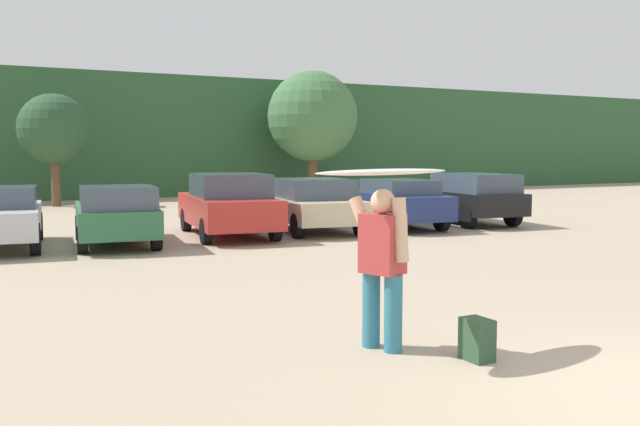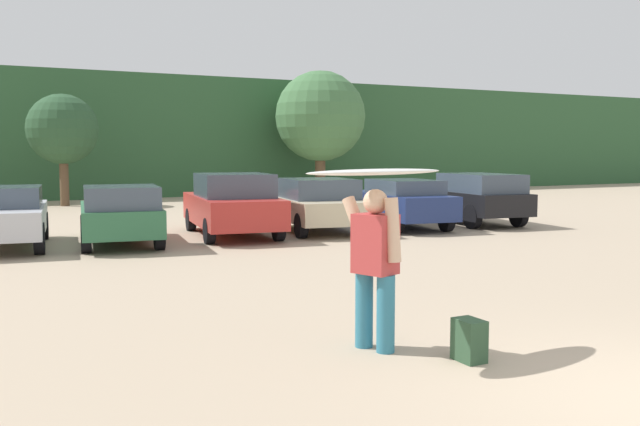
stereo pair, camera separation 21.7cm
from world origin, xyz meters
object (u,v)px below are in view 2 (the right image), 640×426
(parked_car_silver, at_px, (4,215))
(parked_car_black, at_px, (472,197))
(parked_car_champagne, at_px, (318,204))
(surfboard_white, at_px, (377,172))
(parked_car_forest_green, at_px, (120,214))
(parked_car_navy, at_px, (401,202))
(parked_car_red, at_px, (232,204))
(person_adult, at_px, (375,260))
(backpack_dropped, at_px, (469,340))

(parked_car_silver, height_order, parked_car_black, parked_car_black)
(parked_car_champagne, xyz_separation_m, surfboard_white, (-4.73, -10.68, 1.22))
(parked_car_forest_green, relative_size, parked_car_black, 0.90)
(parked_car_navy, xyz_separation_m, parked_car_black, (2.62, -0.04, 0.08))
(parked_car_red, distance_m, person_adult, 10.92)
(parked_car_silver, xyz_separation_m, parked_car_forest_green, (2.47, -0.71, -0.01))
(surfboard_white, bearing_deg, backpack_dropped, 127.85)
(parked_car_red, bearing_deg, parked_car_champagne, -85.00)
(parked_car_forest_green, height_order, person_adult, person_adult)
(parked_car_forest_green, xyz_separation_m, parked_car_red, (3.00, 0.50, 0.10))
(parked_car_red, height_order, surfboard_white, surfboard_white)
(parked_car_navy, distance_m, backpack_dropped, 13.01)
(parked_car_forest_green, bearing_deg, parked_car_navy, -80.85)
(parked_car_forest_green, relative_size, person_adult, 2.33)
(parked_car_silver, xyz_separation_m, parked_car_navy, (10.55, -0.53, 0.01))
(parked_car_forest_green, relative_size, surfboard_white, 2.24)
(backpack_dropped, bearing_deg, parked_car_navy, 59.43)
(parked_car_champagne, xyz_separation_m, parked_car_black, (5.24, -0.24, 0.06))
(parked_car_silver, bearing_deg, surfboard_white, -156.62)
(person_adult, distance_m, surfboard_white, 0.99)
(parked_car_silver, height_order, parked_car_champagne, parked_car_champagne)
(parked_car_black, bearing_deg, parked_car_navy, 96.52)
(backpack_dropped, bearing_deg, parked_car_red, 82.43)
(parked_car_champagne, bearing_deg, parked_car_navy, -85.18)
(parked_car_forest_green, height_order, surfboard_white, surfboard_white)
(parked_car_red, height_order, parked_car_navy, parked_car_red)
(parked_car_black, xyz_separation_m, backpack_dropped, (-9.23, -11.15, -0.61))
(parked_car_silver, relative_size, surfboard_white, 2.30)
(parked_car_champagne, bearing_deg, parked_car_forest_green, 102.83)
(surfboard_white, bearing_deg, parked_car_champagne, -122.14)
(parked_car_silver, relative_size, backpack_dropped, 9.63)
(parked_car_champagne, xyz_separation_m, backpack_dropped, (-3.99, -11.38, -0.56))
(backpack_dropped, bearing_deg, parked_car_silver, 108.55)
(parked_car_navy, bearing_deg, parked_car_champagne, 93.57)
(backpack_dropped, bearing_deg, person_adult, 128.80)
(parked_car_red, xyz_separation_m, backpack_dropped, (-1.53, -11.52, -0.62))
(surfboard_white, bearing_deg, parked_car_navy, -133.27)
(parked_car_silver, xyz_separation_m, person_adult, (3.27, -10.90, 0.26))
(parked_car_champagne, bearing_deg, parked_car_silver, 96.55)
(parked_car_forest_green, height_order, parked_car_navy, parked_car_forest_green)
(parked_car_red, height_order, parked_car_champagne, parked_car_red)
(parked_car_black, bearing_deg, parked_car_forest_green, 98.18)
(person_adult, distance_m, backpack_dropped, 1.33)
(parked_car_navy, bearing_deg, backpack_dropped, 157.19)
(parked_car_red, distance_m, parked_car_black, 7.71)
(parked_car_navy, bearing_deg, parked_car_red, 94.09)
(parked_car_silver, xyz_separation_m, parked_car_champagne, (7.93, -0.34, 0.02))
(parked_car_navy, bearing_deg, parked_car_forest_green, 98.98)
(parked_car_silver, bearing_deg, parked_car_red, -85.00)
(parked_car_forest_green, height_order, parked_car_black, parked_car_black)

